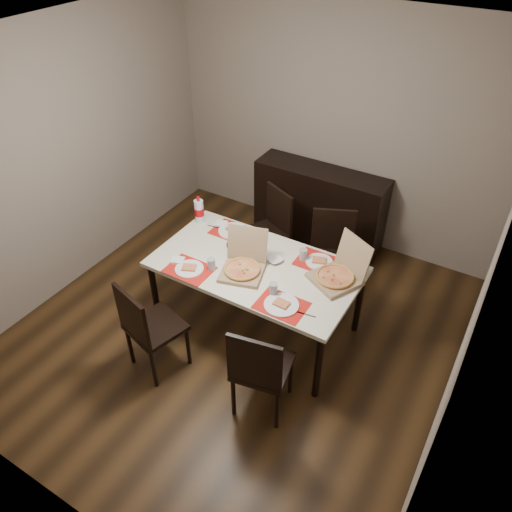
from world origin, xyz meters
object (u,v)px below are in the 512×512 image
Objects in this scene: dining_table at (256,271)px; dip_bowl at (275,260)px; chair_far_left at (270,228)px; chair_far_right at (331,252)px; chair_near_left at (147,326)px; sideboard at (319,206)px; pizza_box_center at (243,266)px; soda_bottle at (199,211)px; chair_near_right at (260,368)px.

dining_table is 0.19m from dip_bowl.
chair_far_right is at bearing -4.42° from chair_far_left.
chair_near_left is at bearing -119.54° from dining_table.
chair_far_left is (-0.22, -0.75, 0.06)m from sideboard.
pizza_box_center is 0.31m from dip_bowl.
chair_far_left is 3.32× the size of soda_bottle.
chair_near_left is 1.00× the size of chair_far_left.
dip_bowl is (0.47, -0.74, 0.26)m from chair_far_left.
sideboard is at bearing 81.43° from chair_near_left.
chair_near_right is at bearing -39.66° from soda_bottle.
chair_far_left is 0.82m from soda_bottle.
chair_near_left is 1.00× the size of chair_near_right.
chair_far_left is (-0.86, 1.68, 0.00)m from chair_near_right.
pizza_box_center is at bearing -111.23° from dining_table.
pizza_box_center is at bearing -87.44° from sideboard.
dining_table is at bearing -85.46° from sideboard.
chair_near_left and chair_far_left have the same top height.
dining_table is 3.79× the size of pizza_box_center.
dip_bowl is 0.97m from soda_bottle.
chair_far_right is at bearing 94.58° from chair_near_right.
sideboard is 3.16× the size of pizza_box_center.
chair_far_right is 1.96× the size of pizza_box_center.
pizza_box_center is (0.46, 0.77, 0.30)m from chair_near_left.
pizza_box_center reaches higher than chair_near_right.
chair_near_left is 1.30m from soda_bottle.
dining_table is at bearing 68.77° from pizza_box_center.
chair_far_left is at bearing 49.43° from soda_bottle.
pizza_box_center is at bearing -123.14° from dip_bowl.
dining_table is 1.94× the size of chair_near_right.
soda_bottle is (-0.48, -0.56, 0.36)m from chair_far_left.
chair_near_left is 1.78m from chair_far_left.
chair_far_left is at bearing -106.38° from sideboard.
soda_bottle is (-0.95, 0.18, 0.10)m from dip_bowl.
chair_far_left is at bearing 106.66° from pizza_box_center.
soda_bottle reaches higher than chair_far_left.
pizza_box_center is 3.56× the size of dip_bowl.
chair_near_right is 1.00× the size of chair_far_right.
dining_table is at bearing -20.49° from soda_bottle.
pizza_box_center is (0.08, -1.76, 0.36)m from sideboard.
dining_table is at bearing -132.72° from dip_bowl.
chair_near_left and chair_far_right have the same top height.
chair_far_right is 0.78m from dip_bowl.
soda_bottle is (-1.34, 1.11, 0.36)m from chair_near_right.
soda_bottle reaches higher than chair_near_right.
sideboard is at bearing 61.90° from soda_bottle.
dining_table is 0.91m from soda_bottle.
chair_far_right reaches higher than sideboard.
chair_near_left is 1.93m from chair_far_right.
dining_table is 1.94× the size of chair_far_right.
pizza_box_center reaches higher than dining_table.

